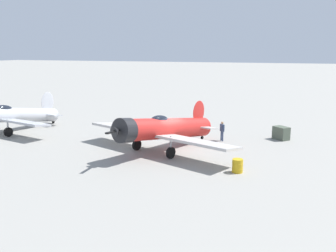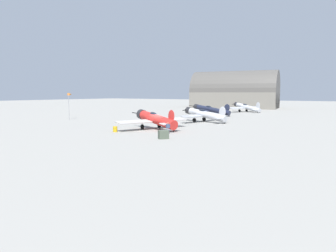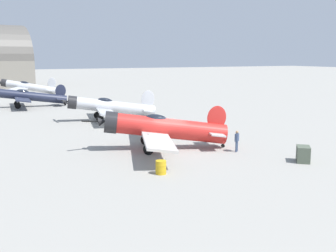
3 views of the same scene
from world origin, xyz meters
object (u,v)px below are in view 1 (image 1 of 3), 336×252
Objects in this scene: ground_crew_mechanic at (222,129)px; equipment_crate at (281,133)px; airplane_mid_apron at (8,115)px; fuel_drum at (238,166)px; airplane_foreground at (163,129)px.

ground_crew_mechanic is 1.07× the size of equipment_crate.
airplane_mid_apron is 21.86m from fuel_drum.
airplane_mid_apron is (0.94, 15.45, -0.10)m from airplane_foreground.
equipment_crate is (6.93, -7.73, -1.10)m from airplane_foreground.
airplane_mid_apron is 19.09m from ground_crew_mechanic.
airplane_mid_apron reaches higher than ground_crew_mechanic.
airplane_mid_apron reaches higher than fuel_drum.
equipment_crate is 1.79× the size of fuel_drum.
equipment_crate is at bearing 151.43° from airplane_foreground.
equipment_crate is at bearing 168.99° from ground_crew_mechanic.
equipment_crate is (5.99, -23.17, -1.00)m from airplane_mid_apron.
airplane_foreground is 1.13× the size of airplane_mid_apron.
ground_crew_mechanic is at bearing 112.89° from airplane_mid_apron.
equipment_crate is at bearing 116.07° from airplane_mid_apron.
fuel_drum is at bearing 170.30° from equipment_crate.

